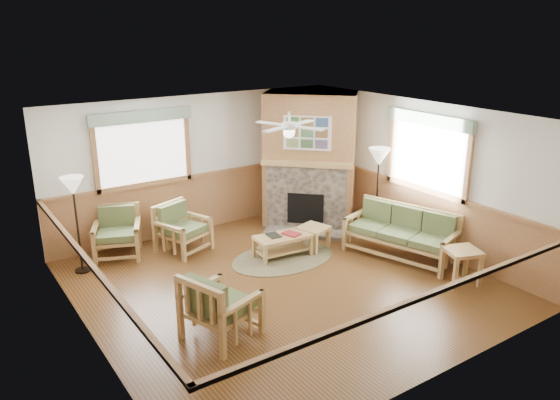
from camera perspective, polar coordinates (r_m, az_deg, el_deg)
floor at (r=8.87m, az=0.40°, el=-8.73°), size 6.00×6.00×0.01m
ceiling at (r=8.02m, az=0.44°, el=8.78°), size 6.00×6.00×0.01m
wall_back at (r=10.85m, az=-8.61°, el=3.75°), size 6.00×0.02×2.70m
wall_front at (r=6.29m, az=16.25°, el=-7.57°), size 6.00×0.02×2.70m
wall_left at (r=7.19m, az=-19.74°, el=-4.63°), size 0.02×6.00×2.70m
wall_right at (r=10.28m, az=14.35°, el=2.58°), size 0.02×6.00×2.70m
wainscot at (r=8.64m, az=0.41°, el=-5.45°), size 6.00×6.00×1.10m
fireplace at (r=11.10m, az=3.15°, el=4.25°), size 3.11×3.11×2.70m
window_back at (r=10.18m, az=-14.47°, el=9.22°), size 1.90×0.16×1.50m
window_right at (r=9.88m, az=15.59°, el=8.88°), size 0.16×1.90×1.50m
ceiling_fan at (r=8.44m, az=0.97°, el=8.97°), size 1.59×1.59×0.36m
sofa at (r=9.90m, az=12.46°, el=-3.43°), size 2.07×1.32×0.88m
armchair_back_left at (r=10.10m, az=-16.67°, el=-3.34°), size 1.03×1.03×0.88m
armchair_back_right at (r=10.06m, az=-10.12°, el=-2.94°), size 1.01×1.01×0.88m
armchair_left at (r=7.33m, az=-6.18°, el=-10.85°), size 1.05×1.05×0.93m
coffee_table at (r=9.76m, az=0.30°, el=-4.81°), size 1.04×0.59×0.40m
end_table_chairs at (r=10.47m, az=-11.30°, el=-3.18°), size 0.54×0.53×0.53m
end_table_sofa at (r=9.23m, az=18.40°, el=-6.58°), size 0.66×0.65×0.58m
footstool at (r=10.11m, az=3.49°, el=-3.94°), size 0.61×0.61×0.43m
braided_rug at (r=9.76m, az=0.32°, el=-6.05°), size 2.57×2.57×0.01m
floor_lamp_left at (r=9.56m, az=-20.42°, el=-2.47°), size 0.50×0.50×1.66m
floor_lamp_right at (r=10.48m, az=10.11°, el=0.59°), size 0.50×0.50×1.80m
book_red at (r=9.72m, az=1.20°, el=-3.47°), size 0.30×0.35×0.03m
book_dark at (r=9.65m, az=-0.67°, el=-3.64°), size 0.23×0.29×0.03m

